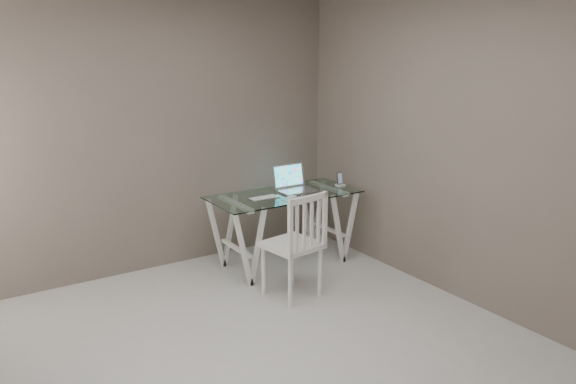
% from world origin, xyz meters
% --- Properties ---
extents(room, '(4.50, 4.52, 2.71)m').
position_xyz_m(room, '(-0.06, 0.02, 1.72)').
color(room, '#B0ADA8').
rests_on(room, ground).
extents(desk, '(1.50, 0.70, 0.75)m').
position_xyz_m(desk, '(1.13, 1.61, 0.38)').
color(desk, silver).
rests_on(desk, ground).
extents(chair, '(0.50, 0.50, 0.97)m').
position_xyz_m(chair, '(0.80, 0.87, 0.53)').
color(chair, silver).
rests_on(chair, ground).
extents(laptop, '(0.37, 0.30, 0.26)m').
position_xyz_m(laptop, '(1.28, 1.68, 0.81)').
color(laptop, silver).
rests_on(laptop, desk).
extents(keyboard, '(0.30, 0.13, 0.01)m').
position_xyz_m(keyboard, '(0.87, 1.57, 0.75)').
color(keyboard, silver).
rests_on(keyboard, desk).
extents(mouse, '(0.11, 0.07, 0.04)m').
position_xyz_m(mouse, '(1.09, 1.40, 0.76)').
color(mouse, white).
rests_on(mouse, desk).
extents(phone_dock, '(0.08, 0.08, 0.14)m').
position_xyz_m(phone_dock, '(1.80, 1.56, 0.79)').
color(phone_dock, white).
rests_on(phone_dock, desk).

